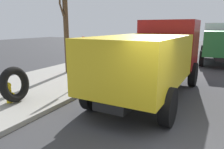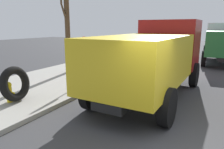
% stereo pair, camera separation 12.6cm
% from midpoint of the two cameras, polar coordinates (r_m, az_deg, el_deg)
% --- Properties ---
extents(ground_plane, '(80.00, 80.00, 0.00)m').
position_cam_midpoint_polar(ground_plane, '(5.25, 16.02, -18.71)').
color(ground_plane, '#38383A').
extents(fire_hydrant, '(0.21, 0.48, 0.72)m').
position_cam_midpoint_polar(fire_hydrant, '(8.04, -26.50, -4.23)').
color(fire_hydrant, yellow).
rests_on(fire_hydrant, sidewalk_curb).
extents(loose_tire, '(1.26, 0.56, 1.25)m').
position_cam_midpoint_polar(loose_tire, '(7.99, -25.18, -2.40)').
color(loose_tire, black).
rests_on(loose_tire, sidewalk_curb).
extents(stop_sign, '(0.76, 0.08, 2.12)m').
position_cam_midpoint_polar(stop_sign, '(9.61, -8.13, 6.23)').
color(stop_sign, gray).
rests_on(stop_sign, sidewalk_curb).
extents(dump_truck_yellow, '(7.10, 3.03, 3.00)m').
position_cam_midpoint_polar(dump_truck_yellow, '(8.46, 10.78, 5.17)').
color(dump_truck_yellow, gold).
rests_on(dump_truck_yellow, ground).
extents(dump_truck_green, '(7.11, 3.06, 3.00)m').
position_cam_midpoint_polar(dump_truck_green, '(18.36, 27.19, 8.00)').
color(dump_truck_green, '#237033').
rests_on(dump_truck_green, ground).
extents(bare_tree, '(1.31, 1.30, 5.41)m').
position_cam_midpoint_polar(bare_tree, '(12.18, -12.72, 14.02)').
color(bare_tree, '#4C3823').
rests_on(bare_tree, sidewalk_curb).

